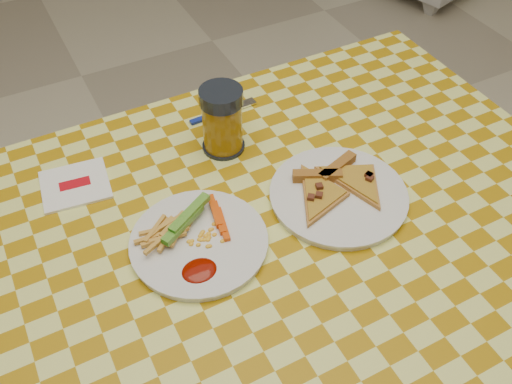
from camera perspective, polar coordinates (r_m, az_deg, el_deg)
table at (r=1.07m, az=0.28°, el=-6.45°), size 1.28×0.88×0.76m
plate_left at (r=0.99m, az=-5.71°, el=-5.10°), size 0.30×0.30×0.01m
plate_right at (r=1.07m, az=8.23°, el=-0.41°), size 0.27×0.27×0.01m
fries_veggies at (r=0.99m, az=-6.59°, el=-4.05°), size 0.18×0.17×0.04m
pizza_slices at (r=1.07m, az=8.06°, el=0.64°), size 0.25×0.21×0.02m
drink_glass at (r=1.13m, az=-3.40°, el=7.15°), size 0.09×0.09×0.14m
napkin at (r=1.14m, az=-17.64°, el=0.69°), size 0.14×0.13×0.01m
fork at (r=1.26m, az=-3.21°, el=8.09°), size 0.16×0.02×0.01m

